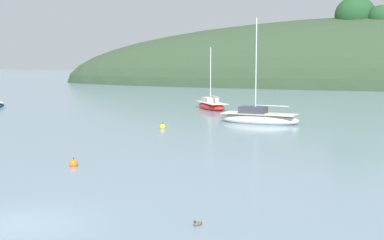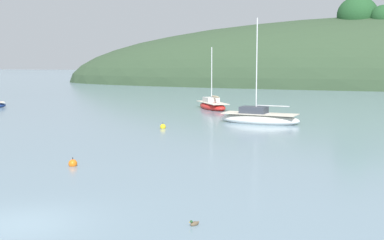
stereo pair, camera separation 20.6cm
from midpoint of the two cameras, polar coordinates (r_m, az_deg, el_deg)
ground_plane at (r=18.71m, az=-17.54°, el=-10.53°), size 400.00×400.00×0.00m
sailboat_white_near at (r=56.90m, az=2.28°, el=1.55°), size 4.91×5.94×6.73m
sailboat_teal_outer at (r=44.97m, az=7.30°, el=0.19°), size 6.99×3.24×8.91m
mooring_buoy_inner at (r=41.33m, az=-2.97°, el=-0.72°), size 0.44×0.44×0.54m
mooring_buoy_outer at (r=27.66m, az=-12.36°, el=-4.56°), size 0.44×0.44×0.54m
duck_lone_right at (r=17.75m, az=0.59°, el=-10.97°), size 0.32×0.40×0.24m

